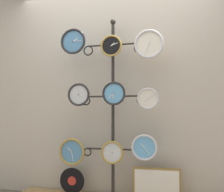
{
  "coord_description": "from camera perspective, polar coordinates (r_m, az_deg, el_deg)",
  "views": [
    {
      "loc": [
        0.68,
        -2.52,
        0.99
      ],
      "look_at": [
        0.0,
        0.36,
        1.19
      ],
      "focal_mm": 42.0,
      "sensor_mm": 36.0,
      "label": 1
    }
  ],
  "objects": [
    {
      "name": "clock_middle_center",
      "position": [
        2.9,
        0.42,
        0.55
      ],
      "size": [
        0.26,
        0.04,
        0.26
      ],
      "color": "#60A8DB"
    },
    {
      "name": "clock_middle_left",
      "position": [
        3.03,
        -7.25,
        0.3
      ],
      "size": [
        0.26,
        0.04,
        0.26
      ],
      "color": "silver"
    },
    {
      "name": "clock_bottom_right",
      "position": [
        2.88,
        7.06,
        -11.04
      ],
      "size": [
        0.28,
        0.04,
        0.28
      ],
      "color": "#60A8DB"
    },
    {
      "name": "clock_bottom_center",
      "position": [
        2.96,
        0.06,
        -12.2
      ],
      "size": [
        0.26,
        0.04,
        0.26
      ],
      "color": "silver"
    },
    {
      "name": "clock_bottom_left",
      "position": [
        3.06,
        -8.72,
        -11.9
      ],
      "size": [
        0.31,
        0.04,
        0.31
      ],
      "color": "#4C84B2"
    },
    {
      "name": "clock_top_center",
      "position": [
        3.02,
        -0.2,
        10.85
      ],
      "size": [
        0.25,
        0.04,
        0.25
      ],
      "color": "black"
    },
    {
      "name": "display_stand",
      "position": [
        3.01,
        0.22,
        -8.23
      ],
      "size": [
        0.77,
        0.36,
        2.09
      ],
      "color": "#282623",
      "rests_on": "ground_plane"
    },
    {
      "name": "clock_middle_right",
      "position": [
        2.84,
        7.83,
        -0.54
      ],
      "size": [
        0.23,
        0.04,
        0.23
      ],
      "color": "silver"
    },
    {
      "name": "shop_wall",
      "position": [
        3.19,
        0.87,
        3.61
      ],
      "size": [
        4.4,
        0.04,
        2.8
      ],
      "color": "#BCB2A3",
      "rests_on": "ground_plane"
    },
    {
      "name": "vinyl_record",
      "position": [
        3.22,
        -8.7,
        -17.79
      ],
      "size": [
        0.3,
        0.01,
        0.3
      ],
      "color": "black",
      "rests_on": "low_shelf"
    },
    {
      "name": "clock_top_left",
      "position": [
        3.15,
        -8.44,
        11.67
      ],
      "size": [
        0.31,
        0.04,
        0.31
      ],
      "color": "#4C84B2"
    },
    {
      "name": "picture_frame",
      "position": [
        3.01,
        9.7,
        -18.34
      ],
      "size": [
        0.52,
        0.02,
        0.34
      ],
      "color": "olive",
      "rests_on": "low_shelf"
    },
    {
      "name": "clock_top_right",
      "position": [
        2.94,
        8.04,
        11.14
      ],
      "size": [
        0.33,
        0.04,
        0.33
      ],
      "color": "silver"
    }
  ]
}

